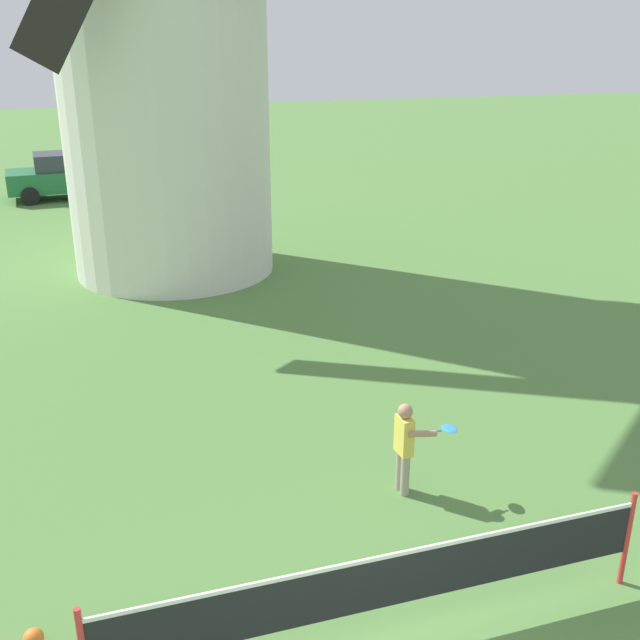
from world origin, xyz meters
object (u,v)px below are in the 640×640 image
object	(u,v)px
stray_ball	(33,638)
player_far	(406,443)
parked_car_green	(72,174)
tennis_net	(386,582)

from	to	relation	value
stray_ball	player_far	bearing A→B (deg)	16.85
player_far	stray_ball	xyz separation A→B (m)	(-4.33, -1.31, -0.60)
stray_ball	parked_car_green	distance (m)	21.53
tennis_net	player_far	size ratio (longest dim) A/B	4.40
player_far	parked_car_green	size ratio (longest dim) A/B	0.28
tennis_net	stray_ball	size ratio (longest dim) A/B	28.07
stray_ball	parked_car_green	size ratio (longest dim) A/B	0.04
player_far	parked_car_green	distance (m)	20.55
stray_ball	parked_car_green	world-z (taller)	parked_car_green
parked_car_green	tennis_net	bearing A→B (deg)	-83.39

